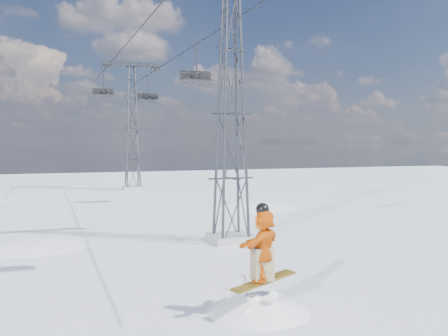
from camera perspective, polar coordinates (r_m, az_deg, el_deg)
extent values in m
plane|color=white|center=(14.39, 9.42, -14.47)|extent=(120.00, 120.00, 0.00)
cube|color=#999999|center=(21.74, 0.80, -8.03)|extent=(1.80, 1.80, 0.30)
cube|color=#999999|center=(45.77, -10.37, -2.26)|extent=(1.80, 1.80, 0.30)
cube|color=#32353A|center=(46.11, -10.50, 11.61)|extent=(5.00, 0.35, 0.35)
cube|color=#32353A|center=(45.77, -13.27, 11.39)|extent=(0.80, 0.25, 0.50)
cube|color=#32353A|center=(46.49, -7.77, 11.31)|extent=(0.80, 0.25, 0.50)
cylinder|color=black|center=(32.57, -10.40, 14.54)|extent=(0.06, 51.00, 0.06)
cylinder|color=black|center=(33.57, -2.74, 14.23)|extent=(0.06, 51.00, 0.06)
cube|color=#A47C15|center=(12.69, 4.56, -12.75)|extent=(1.86, 0.85, 0.26)
imported|color=orange|center=(12.48, 4.57, -8.73)|extent=(1.63, 1.42, 1.78)
cube|color=#8D7F57|center=(12.58, 4.57, -10.87)|extent=(0.63, 0.61, 0.82)
sphere|color=black|center=(12.33, 4.59, -4.76)|extent=(0.33, 0.33, 0.33)
cylinder|color=black|center=(34.13, -3.15, 12.02)|extent=(0.09, 0.09, 2.37)
cube|color=black|center=(33.96, -3.14, 10.04)|extent=(2.16, 0.49, 0.09)
cube|color=black|center=(34.23, -3.26, 10.53)|extent=(2.16, 0.06, 0.59)
cylinder|color=black|center=(33.68, -3.01, 9.64)|extent=(2.16, 0.06, 0.06)
cylinder|color=black|center=(33.70, -2.98, 10.75)|extent=(2.16, 0.05, 0.05)
cylinder|color=black|center=(48.05, -13.61, 9.45)|extent=(0.08, 0.08, 2.15)
cube|color=black|center=(47.94, -13.59, 8.17)|extent=(1.96, 0.44, 0.08)
cube|color=black|center=(48.18, -13.62, 8.49)|extent=(1.96, 0.06, 0.54)
cylinder|color=black|center=(47.67, -13.55, 7.90)|extent=(1.96, 0.06, 0.06)
cylinder|color=black|center=(47.68, -13.56, 8.61)|extent=(1.96, 0.05, 0.05)
cylinder|color=black|center=(50.17, -8.73, 9.11)|extent=(0.09, 0.09, 2.34)
cube|color=black|center=(50.06, -8.72, 7.77)|extent=(2.13, 0.48, 0.09)
cube|color=black|center=(50.32, -8.78, 8.11)|extent=(2.13, 0.06, 0.59)
cylinder|color=black|center=(49.78, -8.66, 7.49)|extent=(2.13, 0.06, 0.06)
cylinder|color=black|center=(49.78, -8.65, 8.23)|extent=(2.13, 0.05, 0.05)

